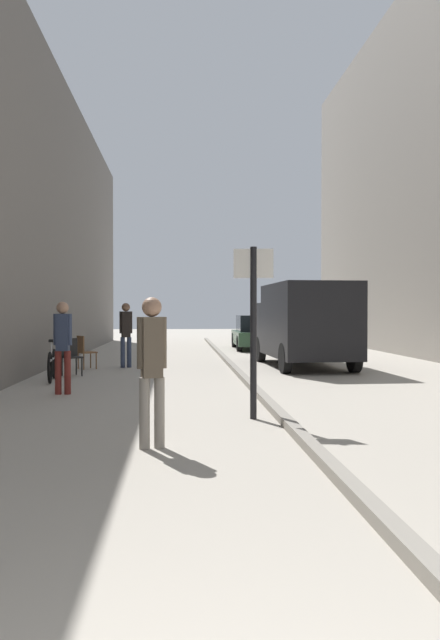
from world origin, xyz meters
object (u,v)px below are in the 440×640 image
(pedestrian_main_foreground, at_px, (152,361))
(pedestrian_far_crossing, at_px, (126,330))
(bicycle_leaning, at_px, (52,365))
(pedestrian_mid_block, at_px, (63,341))
(parked_car, at_px, (256,333))
(cafe_chair_near_window, at_px, (71,354))
(cafe_chair_by_doorway, at_px, (84,350))
(street_sign_post, at_px, (253,317))
(delivery_van, at_px, (303,323))

(pedestrian_main_foreground, relative_size, pedestrian_far_crossing, 0.96)
(bicycle_leaning, bearing_deg, pedestrian_mid_block, -79.86)
(parked_car, distance_m, bicycle_leaning, 12.64)
(pedestrian_mid_block, height_order, parked_car, pedestrian_mid_block)
(pedestrian_main_foreground, height_order, cafe_chair_near_window, pedestrian_main_foreground)
(pedestrian_mid_block, height_order, cafe_chair_by_doorway, pedestrian_mid_block)
(street_sign_post, bearing_deg, parked_car, -90.96)
(pedestrian_far_crossing, xyz_separation_m, parked_car, (4.81, 7.81, -0.36))
(pedestrian_main_foreground, distance_m, bicycle_leaning, 7.40)
(pedestrian_far_crossing, bearing_deg, delivery_van, -14.80)
(pedestrian_mid_block, height_order, street_sign_post, street_sign_post)
(cafe_chair_by_doorway, bearing_deg, parked_car, 111.24)
(street_sign_post, height_order, bicycle_leaning, street_sign_post)
(pedestrian_mid_block, xyz_separation_m, cafe_chair_near_window, (-0.46, 3.36, -0.50))
(delivery_van, distance_m, street_sign_post, 8.48)
(pedestrian_far_crossing, distance_m, delivery_van, 5.16)
(pedestrian_mid_block, distance_m, street_sign_post, 4.46)
(pedestrian_main_foreground, xyz_separation_m, bicycle_leaning, (-2.63, 6.88, -0.66))
(pedestrian_main_foreground, bearing_deg, cafe_chair_by_doorway, 89.26)
(street_sign_post, bearing_deg, bicycle_leaning, -44.58)
(cafe_chair_near_window, distance_m, cafe_chair_by_doorway, 1.64)
(bicycle_leaning, bearing_deg, pedestrian_far_crossing, 59.08)
(pedestrian_mid_block, xyz_separation_m, pedestrian_far_crossing, (0.74, 5.41, 0.03))
(bicycle_leaning, bearing_deg, pedestrian_main_foreground, -75.94)
(pedestrian_far_crossing, height_order, delivery_van, delivery_van)
(pedestrian_mid_block, bearing_deg, cafe_chair_near_window, 99.99)
(pedestrian_far_crossing, bearing_deg, parked_car, 45.35)
(pedestrian_far_crossing, height_order, bicycle_leaning, pedestrian_far_crossing)
(bicycle_leaning, relative_size, cafe_chair_near_window, 1.88)
(parked_car, bearing_deg, street_sign_post, -96.29)
(parked_car, relative_size, bicycle_leaning, 2.40)
(pedestrian_mid_block, relative_size, cafe_chair_by_doorway, 1.93)
(pedestrian_main_foreground, bearing_deg, bicycle_leaning, 96.59)
(street_sign_post, bearing_deg, cafe_chair_by_doorway, -57.62)
(parked_car, relative_size, street_sign_post, 1.63)
(cafe_chair_near_window, bearing_deg, street_sign_post, 90.35)
(pedestrian_main_foreground, xyz_separation_m, pedestrian_mid_block, (-1.95, 4.66, 0.01))
(parked_car, bearing_deg, pedestrian_far_crossing, -120.25)
(pedestrian_main_foreground, distance_m, street_sign_post, 2.37)
(bicycle_leaning, distance_m, cafe_chair_by_doorway, 2.79)
(pedestrian_mid_block, relative_size, pedestrian_far_crossing, 0.97)
(pedestrian_mid_block, bearing_deg, parked_car, 69.38)
(parked_car, height_order, street_sign_post, street_sign_post)
(pedestrian_main_foreground, distance_m, cafe_chair_near_window, 8.38)
(pedestrian_mid_block, bearing_deg, delivery_van, 43.82)
(pedestrian_main_foreground, bearing_deg, parked_car, 64.29)
(pedestrian_mid_block, distance_m, delivery_van, 7.90)
(delivery_van, bearing_deg, cafe_chair_near_window, -165.78)
(bicycle_leaning, bearing_deg, delivery_van, 17.84)
(pedestrian_far_crossing, xyz_separation_m, delivery_van, (5.16, -0.16, 0.21))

